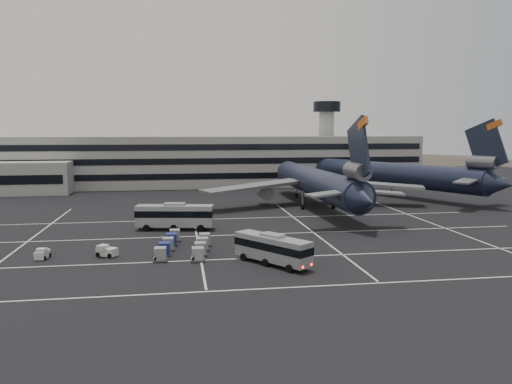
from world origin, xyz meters
TOP-DOWN VIEW (x-y plane):
  - ground at (0.00, 0.00)m, footprint 260.00×260.00m
  - lane_markings at (0.95, 0.72)m, footprint 90.00×55.62m
  - terminal at (-2.95, 71.14)m, footprint 125.00×26.00m
  - hills at (17.99, 170.00)m, footprint 352.00×180.00m
  - trijet_main at (19.02, 27.61)m, footprint 47.45×57.53m
  - trijet_far at (42.59, 41.93)m, footprint 32.99×53.70m
  - bus_near at (2.27, -13.17)m, footprint 8.26×9.87m
  - bus_far at (-9.23, 9.54)m, footprint 12.50×4.77m
  - tug_a at (-25.34, -6.35)m, footprint 1.63×2.39m
  - tug_b at (-17.51, -6.37)m, footprint 2.83×2.49m
  - uld_cluster at (-8.14, -5.08)m, footprint 7.77×13.74m

SIDE VIEW (x-z plane):
  - hills at x=17.99m, z-range -34.07..9.93m
  - ground at x=0.00m, z-range 0.00..0.00m
  - lane_markings at x=0.95m, z-range 0.00..0.01m
  - tug_a at x=-25.34m, z-range -0.08..1.35m
  - tug_b at x=-17.51m, z-range -0.09..1.48m
  - uld_cluster at x=-8.14m, z-range -0.02..1.67m
  - bus_near at x=2.27m, z-range 0.17..3.88m
  - bus_far at x=-9.23m, z-range 0.20..4.51m
  - trijet_main at x=19.02m, z-range -3.79..14.29m
  - trijet_far at x=42.59m, z-range -3.61..14.47m
  - terminal at x=-2.95m, z-range -5.07..18.93m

